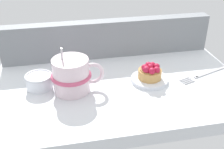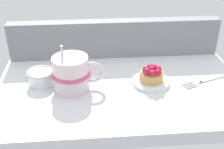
% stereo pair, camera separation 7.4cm
% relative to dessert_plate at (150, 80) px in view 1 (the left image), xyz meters
% --- Properties ---
extents(ground_plane, '(0.66, 0.41, 0.03)m').
position_rel_dessert_plate_xyz_m(ground_plane, '(-0.08, 0.00, -0.02)').
color(ground_plane, silver).
extents(window_rail_back, '(0.65, 0.04, 0.12)m').
position_rel_dessert_plate_xyz_m(window_rail_back, '(-0.08, 0.19, 0.05)').
color(window_rail_back, gray).
rests_on(window_rail_back, ground_plane).
extents(dessert_plate, '(0.10, 0.10, 0.01)m').
position_rel_dessert_plate_xyz_m(dessert_plate, '(0.00, 0.00, 0.00)').
color(dessert_plate, silver).
rests_on(dessert_plate, ground_plane).
extents(raspberry_tart, '(0.06, 0.06, 0.04)m').
position_rel_dessert_plate_xyz_m(raspberry_tart, '(-0.00, -0.00, 0.02)').
color(raspberry_tart, tan).
rests_on(raspberry_tart, dessert_plate).
extents(coffee_mug, '(0.14, 0.10, 0.12)m').
position_rel_dessert_plate_xyz_m(coffee_mug, '(-0.21, -0.00, 0.04)').
color(coffee_mug, silver).
rests_on(coffee_mug, ground_plane).
extents(dessert_fork, '(0.17, 0.07, 0.01)m').
position_rel_dessert_plate_xyz_m(dessert_fork, '(0.16, 0.01, -0.00)').
color(dessert_fork, '#B7B7BC').
rests_on(dessert_fork, ground_plane).
extents(sugar_bowl, '(0.07, 0.07, 0.04)m').
position_rel_dessert_plate_xyz_m(sugar_bowl, '(-0.29, 0.03, 0.02)').
color(sugar_bowl, silver).
rests_on(sugar_bowl, ground_plane).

